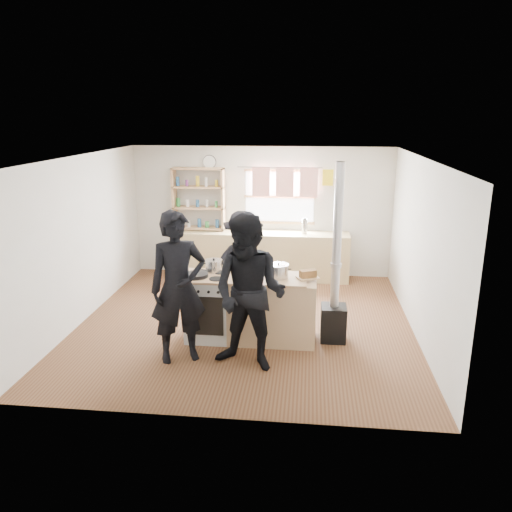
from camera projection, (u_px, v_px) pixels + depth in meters
name	position (u px, v px, depth m)	size (l,w,h in m)	color
ground	(245.00, 323.00, 7.65)	(5.00, 5.00, 0.01)	brown
back_counter	(260.00, 255.00, 9.64)	(3.40, 0.55, 0.90)	tan
shelving_unit	(199.00, 199.00, 9.59)	(1.00, 0.28, 1.20)	tan
thermos	(305.00, 226.00, 9.39)	(0.10, 0.10, 0.28)	silver
cooking_island	(250.00, 308.00, 6.98)	(1.97, 0.64, 0.93)	white
skillet_greens	(197.00, 275.00, 6.84)	(0.42, 0.42, 0.05)	black
roast_tray	(250.00, 274.00, 6.86)	(0.34, 0.27, 0.07)	silver
stockpot_stove	(214.00, 266.00, 7.05)	(0.24, 0.24, 0.20)	silver
stockpot_counter	(278.00, 271.00, 6.80)	(0.28, 0.28, 0.21)	#B5B5B7
bread_board	(308.00, 275.00, 6.76)	(0.34, 0.30, 0.12)	tan
flue_heater	(334.00, 297.00, 6.90)	(0.35, 0.35, 2.50)	black
person_near_left	(178.00, 288.00, 6.27)	(0.72, 0.47, 1.96)	black
person_near_right	(250.00, 294.00, 6.07)	(0.95, 0.74, 1.96)	black
person_far	(243.00, 264.00, 7.72)	(1.08, 0.62, 1.68)	black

